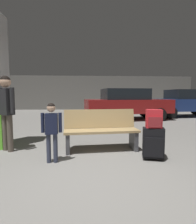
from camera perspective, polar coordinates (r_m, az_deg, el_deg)
ground_plane at (r=6.65m, az=-3.06°, el=-5.58°), size 18.00×18.00×0.10m
garage_back_wall at (r=15.39m, az=-3.51°, el=6.04°), size 18.00×0.12×2.80m
bench at (r=4.00m, az=0.95°, el=-5.71°), size 1.64×0.66×0.89m
suitcase at (r=3.58m, az=16.91°, el=-9.25°), size 0.42×0.30×0.60m
backpack_bright at (r=3.50m, az=17.12°, el=-2.09°), size 0.30×0.23×0.34m
child at (r=3.33m, az=-14.36°, el=-4.33°), size 0.36×0.21×1.07m
adult at (r=4.33m, az=-26.75°, el=1.94°), size 0.46×0.37×1.61m
parked_car_near at (r=9.08m, az=8.96°, el=2.72°), size 4.28×2.19×1.51m
parked_car_side at (r=11.40m, az=25.76°, el=2.78°), size 4.24×2.08×1.51m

